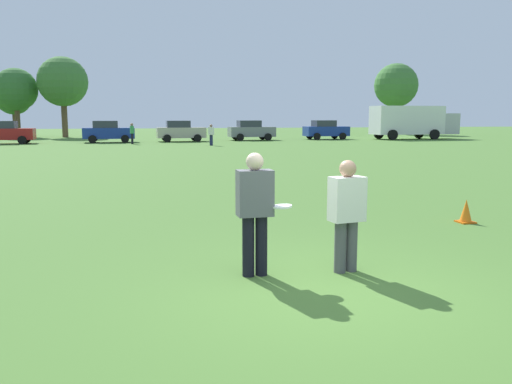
{
  "coord_description": "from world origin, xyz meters",
  "views": [
    {
      "loc": [
        -2.31,
        -5.81,
        2.15
      ],
      "look_at": [
        -0.3,
        2.46,
        0.92
      ],
      "focal_mm": 36.59,
      "sensor_mm": 36.0,
      "label": 1
    }
  ],
  "objects_px": {
    "parked_car_center": "(108,131)",
    "parked_car_mid_right": "(180,131)",
    "traffic_cone": "(466,212)",
    "bystander_far_jogger": "(132,132)",
    "parked_car_near_right": "(251,130)",
    "frisbee": "(282,206)",
    "player_defender": "(347,210)",
    "parked_car_far_right": "(326,130)",
    "parked_car_mid_left": "(6,132)",
    "player_thrower": "(255,207)",
    "box_truck": "(413,121)",
    "bystander_sideline_watcher": "(211,134)"
  },
  "relations": [
    {
      "from": "traffic_cone",
      "to": "bystander_sideline_watcher",
      "type": "relative_size",
      "value": 0.3
    },
    {
      "from": "parked_car_mid_right",
      "to": "bystander_far_jogger",
      "type": "distance_m",
      "value": 5.4
    },
    {
      "from": "player_thrower",
      "to": "frisbee",
      "type": "bearing_deg",
      "value": -16.75
    },
    {
      "from": "player_thrower",
      "to": "bystander_far_jogger",
      "type": "distance_m",
      "value": 36.04
    },
    {
      "from": "frisbee",
      "to": "parked_car_near_right",
      "type": "bearing_deg",
      "value": 77.46
    },
    {
      "from": "parked_car_mid_left",
      "to": "player_defender",
      "type": "bearing_deg",
      "value": -72.23
    },
    {
      "from": "player_defender",
      "to": "parked_car_mid_right",
      "type": "height_order",
      "value": "parked_car_mid_right"
    },
    {
      "from": "traffic_cone",
      "to": "parked_car_center",
      "type": "relative_size",
      "value": 0.11
    },
    {
      "from": "parked_car_far_right",
      "to": "bystander_far_jogger",
      "type": "xyz_separation_m",
      "value": [
        -18.15,
        -4.68,
        0.01
      ]
    },
    {
      "from": "player_thrower",
      "to": "traffic_cone",
      "type": "relative_size",
      "value": 3.5
    },
    {
      "from": "player_thrower",
      "to": "parked_car_mid_left",
      "type": "bearing_deg",
      "value": 106.1
    },
    {
      "from": "parked_car_mid_left",
      "to": "parked_car_near_right",
      "type": "height_order",
      "value": "same"
    },
    {
      "from": "player_thrower",
      "to": "parked_car_far_right",
      "type": "xyz_separation_m",
      "value": [
        16.78,
        40.69,
        -0.02
      ]
    },
    {
      "from": "traffic_cone",
      "to": "bystander_far_jogger",
      "type": "xyz_separation_m",
      "value": [
        -6.4,
        33.54,
        0.71
      ]
    },
    {
      "from": "box_truck",
      "to": "traffic_cone",
      "type": "bearing_deg",
      "value": -118.72
    },
    {
      "from": "parked_car_center",
      "to": "bystander_sideline_watcher",
      "type": "relative_size",
      "value": 2.65
    },
    {
      "from": "player_thrower",
      "to": "box_truck",
      "type": "height_order",
      "value": "box_truck"
    },
    {
      "from": "parked_car_mid_left",
      "to": "traffic_cone",
      "type": "bearing_deg",
      "value": -65.93
    },
    {
      "from": "traffic_cone",
      "to": "parked_car_far_right",
      "type": "xyz_separation_m",
      "value": [
        11.75,
        38.22,
        0.69
      ]
    },
    {
      "from": "parked_car_near_right",
      "to": "parked_car_far_right",
      "type": "distance_m",
      "value": 7.42
    },
    {
      "from": "box_truck",
      "to": "frisbee",
      "type": "bearing_deg",
      "value": -122.26
    },
    {
      "from": "player_thrower",
      "to": "parked_car_near_right",
      "type": "xyz_separation_m",
      "value": [
        9.36,
        40.43,
        -0.02
      ]
    },
    {
      "from": "parked_car_mid_left",
      "to": "parked_car_mid_right",
      "type": "relative_size",
      "value": 1.0
    },
    {
      "from": "player_thrower",
      "to": "bystander_far_jogger",
      "type": "relative_size",
      "value": 1.01
    },
    {
      "from": "traffic_cone",
      "to": "parked_car_center",
      "type": "height_order",
      "value": "parked_car_center"
    },
    {
      "from": "bystander_sideline_watcher",
      "to": "bystander_far_jogger",
      "type": "relative_size",
      "value": 0.96
    },
    {
      "from": "frisbee",
      "to": "parked_car_near_right",
      "type": "distance_m",
      "value": 41.53
    },
    {
      "from": "parked_car_near_right",
      "to": "box_truck",
      "type": "xyz_separation_m",
      "value": [
        15.8,
        -1.23,
        0.83
      ]
    },
    {
      "from": "parked_car_mid_left",
      "to": "bystander_far_jogger",
      "type": "height_order",
      "value": "parked_car_mid_left"
    },
    {
      "from": "player_thrower",
      "to": "frisbee",
      "type": "height_order",
      "value": "player_thrower"
    },
    {
      "from": "box_truck",
      "to": "parked_car_mid_left",
      "type": "bearing_deg",
      "value": -179.45
    },
    {
      "from": "parked_car_near_right",
      "to": "parked_car_far_right",
      "type": "xyz_separation_m",
      "value": [
        7.42,
        0.26,
        0.0
      ]
    },
    {
      "from": "parked_car_mid_right",
      "to": "parked_car_near_right",
      "type": "bearing_deg",
      "value": 8.36
    },
    {
      "from": "frisbee",
      "to": "box_truck",
      "type": "bearing_deg",
      "value": 57.74
    },
    {
      "from": "parked_car_mid_right",
      "to": "parked_car_far_right",
      "type": "height_order",
      "value": "same"
    },
    {
      "from": "parked_car_mid_right",
      "to": "traffic_cone",
      "type": "bearing_deg",
      "value": -86.52
    },
    {
      "from": "parked_car_center",
      "to": "parked_car_mid_right",
      "type": "distance_m",
      "value": 6.1
    },
    {
      "from": "parked_car_mid_left",
      "to": "box_truck",
      "type": "xyz_separation_m",
      "value": [
        36.38,
        0.35,
        0.83
      ]
    },
    {
      "from": "player_defender",
      "to": "parked_car_center",
      "type": "relative_size",
      "value": 0.37
    },
    {
      "from": "frisbee",
      "to": "parked_car_far_right",
      "type": "bearing_deg",
      "value": 68.06
    },
    {
      "from": "parked_car_mid_right",
      "to": "parked_car_near_right",
      "type": "xyz_separation_m",
      "value": [
        6.58,
        0.97,
        0.0
      ]
    },
    {
      "from": "parked_car_center",
      "to": "parked_car_near_right",
      "type": "distance_m",
      "value": 12.73
    },
    {
      "from": "traffic_cone",
      "to": "parked_car_near_right",
      "type": "xyz_separation_m",
      "value": [
        4.33,
        37.96,
        0.69
      ]
    },
    {
      "from": "parked_car_center",
      "to": "player_defender",
      "type": "bearing_deg",
      "value": -83.36
    },
    {
      "from": "frisbee",
      "to": "box_truck",
      "type": "distance_m",
      "value": 46.49
    },
    {
      "from": "player_defender",
      "to": "bystander_far_jogger",
      "type": "relative_size",
      "value": 0.94
    },
    {
      "from": "parked_car_mid_right",
      "to": "parked_car_center",
      "type": "bearing_deg",
      "value": -177.46
    },
    {
      "from": "parked_car_mid_left",
      "to": "bystander_far_jogger",
      "type": "distance_m",
      "value": 10.25
    },
    {
      "from": "player_thrower",
      "to": "traffic_cone",
      "type": "distance_m",
      "value": 5.66
    },
    {
      "from": "parked_car_mid_right",
      "to": "bystander_far_jogger",
      "type": "height_order",
      "value": "parked_car_mid_right"
    }
  ]
}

